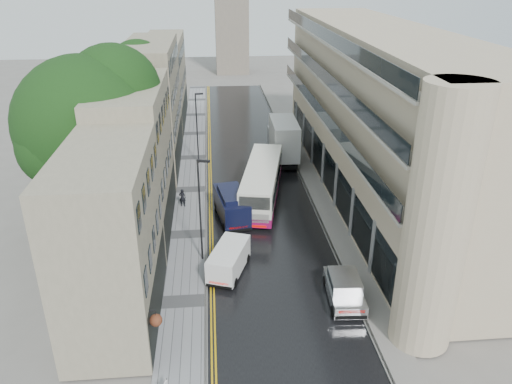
{
  "coord_description": "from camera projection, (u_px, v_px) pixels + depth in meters",
  "views": [
    {
      "loc": [
        -3.78,
        -14.11,
        18.68
      ],
      "look_at": [
        -0.84,
        18.0,
        3.96
      ],
      "focal_mm": 35.0,
      "sensor_mm": 36.0,
      "label": 1
    }
  ],
  "objects": [
    {
      "name": "lamp_post_near",
      "position": [
        200.0,
        212.0,
        33.03
      ],
      "size": [
        0.84,
        0.38,
        7.31
      ],
      "primitive_type": null,
      "rotation": [
        0.0,
        0.0,
        -0.25
      ],
      "color": "black",
      "rests_on": "left_sidewalk"
    },
    {
      "name": "white_van",
      "position": [
        209.0,
        270.0,
        31.69
      ],
      "size": [
        3.14,
        4.58,
        1.91
      ],
      "primitive_type": null,
      "rotation": [
        0.0,
        0.0,
        -0.35
      ],
      "color": "white",
      "rests_on": "road"
    },
    {
      "name": "modern_block",
      "position": [
        378.0,
        116.0,
        42.35
      ],
      "size": [
        8.0,
        40.0,
        14.0
      ],
      "primitive_type": null,
      "color": "#BBA88B",
      "rests_on": "ground"
    },
    {
      "name": "old_shop_row",
      "position": [
        148.0,
        120.0,
        44.75
      ],
      "size": [
        4.5,
        56.0,
        12.0
      ],
      "primitive_type": null,
      "color": "gray",
      "rests_on": "ground"
    },
    {
      "name": "road",
      "position": [
        256.0,
        188.0,
        45.76
      ],
      "size": [
        9.0,
        85.0,
        0.02
      ],
      "primitive_type": "cube",
      "color": "black",
      "rests_on": "ground"
    },
    {
      "name": "white_lorry",
      "position": [
        274.0,
        146.0,
        49.66
      ],
      "size": [
        2.71,
        8.46,
        4.41
      ],
      "primitive_type": null,
      "rotation": [
        0.0,
        0.0,
        -0.02
      ],
      "color": "silver",
      "rests_on": "road"
    },
    {
      "name": "tree_near",
      "position": [
        89.0,
        148.0,
        35.05
      ],
      "size": [
        10.56,
        10.56,
        13.89
      ],
      "primitive_type": null,
      "color": "black",
      "rests_on": "ground"
    },
    {
      "name": "lamp_post_far",
      "position": [
        197.0,
        129.0,
        49.78
      ],
      "size": [
        0.83,
        0.29,
        7.19
      ],
      "primitive_type": null,
      "rotation": [
        0.0,
        0.0,
        0.14
      ],
      "color": "black",
      "rests_on": "left_sidewalk"
    },
    {
      "name": "pedestrian",
      "position": [
        182.0,
        198.0,
        41.76
      ],
      "size": [
        0.63,
        0.47,
        1.56
      ],
      "primitive_type": "imported",
      "rotation": [
        0.0,
        0.0,
        2.96
      ],
      "color": "black",
      "rests_on": "left_sidewalk"
    },
    {
      "name": "tree_far",
      "position": [
        122.0,
        109.0,
        47.15
      ],
      "size": [
        9.24,
        9.24,
        12.46
      ],
      "primitive_type": null,
      "color": "black",
      "rests_on": "ground"
    },
    {
      "name": "silver_hatchback",
      "position": [
        334.0,
        304.0,
        28.75
      ],
      "size": [
        2.19,
        4.5,
        1.65
      ],
      "primitive_type": null,
      "rotation": [
        0.0,
        0.0,
        -0.06
      ],
      "color": "#A5A6AA",
      "rests_on": "road"
    },
    {
      "name": "left_sidewalk",
      "position": [
        192.0,
        190.0,
        45.25
      ],
      "size": [
        2.7,
        85.0,
        0.12
      ],
      "primitive_type": "cube",
      "color": "gray",
      "rests_on": "ground"
    },
    {
      "name": "cream_bus",
      "position": [
        243.0,
        198.0,
        40.04
      ],
      "size": [
        4.87,
        11.8,
        3.14
      ],
      "primitive_type": null,
      "rotation": [
        0.0,
        0.0,
        -0.2
      ],
      "color": "white",
      "rests_on": "road"
    },
    {
      "name": "navy_van",
      "position": [
        224.0,
        216.0,
        37.85
      ],
      "size": [
        2.84,
        5.4,
        2.62
      ],
      "primitive_type": null,
      "rotation": [
        0.0,
        0.0,
        0.16
      ],
      "color": "black",
      "rests_on": "road"
    },
    {
      "name": "right_sidewalk",
      "position": [
        314.0,
        185.0,
        46.18
      ],
      "size": [
        1.8,
        85.0,
        0.12
      ],
      "primitive_type": "cube",
      "color": "slate",
      "rests_on": "ground"
    }
  ]
}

